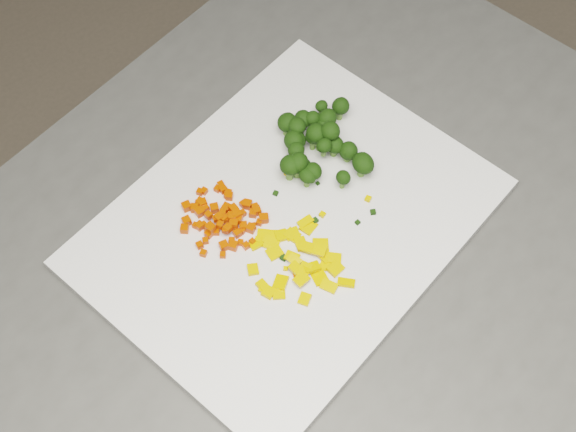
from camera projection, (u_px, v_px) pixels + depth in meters
counter_block at (283, 399)px, 1.30m from camera, size 1.18×0.95×0.90m
cutting_board at (288, 223)px, 0.94m from camera, size 0.52×0.44×0.01m
carrot_pile at (224, 216)px, 0.92m from camera, size 0.10×0.10×0.03m
pepper_pile at (301, 262)px, 0.90m from camera, size 0.12×0.12×0.02m
broccoli_pile at (323, 136)px, 0.97m from camera, size 0.12×0.12×0.06m
carrot_cube_0 at (263, 218)px, 0.93m from camera, size 0.01×0.01×0.01m
carrot_cube_1 at (247, 204)px, 0.94m from camera, size 0.01×0.01×0.01m
carrot_cube_2 at (232, 216)px, 0.92m from camera, size 0.01×0.01×0.01m
carrot_cube_3 at (223, 190)px, 0.96m from camera, size 0.01×0.01×0.01m
carrot_cube_4 at (210, 227)px, 0.93m from camera, size 0.01×0.01×0.01m
carrot_cube_5 at (253, 213)px, 0.94m from camera, size 0.01×0.01×0.01m
carrot_cube_6 at (216, 232)px, 0.93m from camera, size 0.01×0.01×0.01m
carrot_cube_7 at (255, 207)px, 0.94m from camera, size 0.01×0.01×0.01m
carrot_cube_8 at (204, 225)px, 0.93m from camera, size 0.01×0.01×0.01m
carrot_cube_9 at (200, 212)px, 0.94m from camera, size 0.01×0.01×0.01m
carrot_cube_10 at (216, 219)px, 0.93m from camera, size 0.01×0.01×0.01m
carrot_cube_11 at (265, 218)px, 0.93m from camera, size 0.01×0.01×0.01m
carrot_cube_12 at (206, 241)px, 0.92m from camera, size 0.01×0.01×0.01m
carrot_cube_13 at (211, 228)px, 0.92m from camera, size 0.01×0.01×0.01m
carrot_cube_14 at (230, 216)px, 0.94m from camera, size 0.01×0.01×0.01m
carrot_cube_15 at (187, 206)px, 0.94m from camera, size 0.01×0.01×0.01m
carrot_cube_16 at (203, 253)px, 0.91m from camera, size 0.01×0.01×0.01m
carrot_cube_17 at (226, 219)px, 0.93m from camera, size 0.01×0.01×0.01m
carrot_cube_18 at (257, 211)px, 0.94m from camera, size 0.01×0.01×0.01m
carrot_cube_19 at (234, 224)px, 0.92m from camera, size 0.01×0.01×0.01m
carrot_cube_20 at (208, 215)px, 0.93m from camera, size 0.01×0.01×0.01m
carrot_cube_21 at (237, 216)px, 0.94m from camera, size 0.01×0.01×0.01m
carrot_cube_22 at (238, 219)px, 0.93m from camera, size 0.01×0.01×0.01m
carrot_cube_23 at (205, 208)px, 0.94m from camera, size 0.01×0.01×0.01m
carrot_cube_24 at (220, 225)px, 0.92m from camera, size 0.01×0.01×0.01m
carrot_cube_25 at (251, 228)px, 0.93m from camera, size 0.01×0.01×0.01m
carrot_cube_26 at (237, 214)px, 0.93m from camera, size 0.01×0.01×0.01m
carrot_cube_27 at (195, 225)px, 0.93m from camera, size 0.01×0.01×0.01m
carrot_cube_28 at (189, 206)px, 0.94m from camera, size 0.01×0.01×0.01m
carrot_cube_29 at (234, 219)px, 0.94m from camera, size 0.01×0.01×0.01m
carrot_cube_30 at (256, 209)px, 0.94m from camera, size 0.01×0.01×0.01m
carrot_cube_31 at (195, 208)px, 0.94m from camera, size 0.01×0.01×0.01m
carrot_cube_32 at (225, 230)px, 0.92m from camera, size 0.01×0.01×0.01m
carrot_cube_33 at (223, 213)px, 0.93m from camera, size 0.01×0.01×0.01m
carrot_cube_34 at (243, 226)px, 0.93m from camera, size 0.01×0.01×0.01m
carrot_cube_35 at (223, 255)px, 0.91m from camera, size 0.01×0.01×0.01m
carrot_cube_36 at (209, 234)px, 0.92m from camera, size 0.01×0.01×0.01m
carrot_cube_37 at (232, 224)px, 0.92m from camera, size 0.01×0.01×0.01m
carrot_cube_38 at (252, 242)px, 0.92m from camera, size 0.01×0.01×0.01m
carrot_cube_39 at (224, 246)px, 0.92m from camera, size 0.01×0.01×0.01m
carrot_cube_40 at (259, 222)px, 0.93m from camera, size 0.01×0.01×0.01m
carrot_cube_41 at (214, 208)px, 0.94m from camera, size 0.01×0.01×0.01m
carrot_cube_42 at (185, 229)px, 0.93m from camera, size 0.01×0.01×0.01m
carrot_cube_43 at (232, 216)px, 0.94m from camera, size 0.01×0.01×0.01m
carrot_cube_44 at (187, 221)px, 0.93m from camera, size 0.01×0.01×0.01m
carrot_cube_45 at (233, 246)px, 0.92m from camera, size 0.01×0.01×0.01m
carrot_cube_46 at (229, 196)px, 0.95m from camera, size 0.01×0.01×0.01m
carrot_cube_47 at (243, 204)px, 0.94m from camera, size 0.01×0.01×0.01m
carrot_cube_48 at (223, 189)px, 0.95m from camera, size 0.01×0.01×0.01m
carrot_cube_49 at (200, 245)px, 0.92m from camera, size 0.01×0.01×0.01m
carrot_cube_50 at (203, 203)px, 0.94m from camera, size 0.01×0.01×0.01m
carrot_cube_51 at (221, 185)px, 0.96m from camera, size 0.01×0.01×0.01m
carrot_cube_52 at (200, 192)px, 0.95m from camera, size 0.01×0.01×0.01m
carrot_cube_53 at (205, 208)px, 0.94m from camera, size 0.01×0.01×0.01m
carrot_cube_54 at (246, 246)px, 0.92m from camera, size 0.01×0.01×0.01m
carrot_cube_55 at (224, 218)px, 0.93m from camera, size 0.01×0.01×0.01m
carrot_cube_56 at (243, 213)px, 0.94m from camera, size 0.01×0.01×0.01m
carrot_cube_57 at (219, 218)px, 0.93m from camera, size 0.01×0.01×0.01m
carrot_cube_58 at (228, 193)px, 0.95m from camera, size 0.01×0.01×0.01m
carrot_cube_59 at (253, 226)px, 0.93m from camera, size 0.01×0.01×0.01m
carrot_cube_60 at (239, 220)px, 0.93m from camera, size 0.01×0.01×0.01m
carrot_cube_61 at (237, 233)px, 0.92m from camera, size 0.01×0.01×0.01m
carrot_cube_62 at (200, 226)px, 0.93m from camera, size 0.01×0.01×0.01m
carrot_cube_63 at (199, 203)px, 0.95m from camera, size 0.01×0.01×0.01m
carrot_cube_64 at (228, 228)px, 0.92m from camera, size 0.01×0.01×0.01m
carrot_cube_65 at (204, 191)px, 0.95m from camera, size 0.01×0.01×0.01m
carrot_cube_66 at (228, 196)px, 0.95m from camera, size 0.01×0.01×0.01m
carrot_cube_67 at (209, 231)px, 0.93m from camera, size 0.01×0.01×0.01m
carrot_cube_68 at (217, 189)px, 0.96m from camera, size 0.01×0.01×0.01m
carrot_cube_69 at (232, 241)px, 0.92m from camera, size 0.01×0.01×0.01m
carrot_cube_70 at (227, 208)px, 0.94m from camera, size 0.01×0.01×0.01m
carrot_cube_71 at (224, 217)px, 0.93m from camera, size 0.01×0.01×0.01m
carrot_cube_72 at (233, 208)px, 0.93m from camera, size 0.01×0.01×0.01m
carrot_cube_73 at (224, 214)px, 0.94m from camera, size 0.01×0.01×0.01m
carrot_cube_74 at (242, 230)px, 0.93m from camera, size 0.01×0.01×0.01m
carrot_cube_75 at (229, 195)px, 0.95m from camera, size 0.01×0.01×0.01m
carrot_cube_76 at (200, 202)px, 0.95m from camera, size 0.01×0.01×0.01m
carrot_cube_77 at (240, 242)px, 0.92m from camera, size 0.01×0.01×0.01m
carrot_cube_78 at (209, 234)px, 0.92m from camera, size 0.01×0.01×0.01m
carrot_cube_79 at (230, 217)px, 0.94m from camera, size 0.01×0.01×0.01m
pepper_chunk_0 at (253, 269)px, 0.90m from camera, size 0.02×0.02×0.01m
pepper_chunk_1 at (269, 235)px, 0.93m from camera, size 0.02×0.02×0.00m
pepper_chunk_2 at (264, 287)px, 0.89m from camera, size 0.01×0.02×0.01m
pepper_chunk_3 at (324, 256)px, 0.91m from camera, size 0.01×0.02×0.01m
pepper_chunk_4 at (312, 267)px, 0.90m from camera, size 0.02×0.02×0.01m
pepper_chunk_5 at (271, 244)px, 0.92m from camera, size 0.02×0.02×0.01m
pepper_chunk_6 at (281, 283)px, 0.89m from camera, size 0.02×0.02×0.01m
pepper_chunk_7 at (306, 222)px, 0.93m from camera, size 0.02×0.01×0.01m
pepper_chunk_8 at (263, 237)px, 0.93m from camera, size 0.02×0.02×0.00m
pepper_chunk_9 at (296, 269)px, 0.90m from camera, size 0.02×0.02×0.01m
pepper_chunk_10 at (309, 227)px, 0.93m from camera, size 0.02×0.02×0.01m
pepper_chunk_11 at (269, 292)px, 0.89m from camera, size 0.02×0.02×0.01m
pepper_chunk_12 at (270, 241)px, 0.92m from camera, size 0.02×0.02×0.01m
pepper_chunk_13 at (292, 234)px, 0.93m from camera, size 0.02×0.02×0.00m
pepper_chunk_14 at (301, 279)px, 0.89m from camera, size 0.02×0.01×0.00m
pepper_chunk_15 at (301, 244)px, 0.92m from camera, size 0.02×0.02×0.01m
pepper_chunk_16 at (279, 293)px, 0.89m from camera, size 0.02×0.02×0.00m
pepper_chunk_17 at (334, 258)px, 0.91m from camera, size 0.02×0.02×0.01m
pepper_chunk_18 at (305, 299)px, 0.88m from camera, size 0.02×0.02×0.01m
pepper_chunk_19 at (335, 269)px, 0.90m from camera, size 0.02×0.02×0.01m
pepper_chunk_20 at (275, 253)px, 0.91m from camera, size 0.02×0.02×0.01m
pepper_chunk_21 at (292, 235)px, 0.93m from camera, size 0.02×0.02×0.01m
pepper_chunk_22 at (292, 257)px, 0.91m from camera, size 0.02×0.02×0.00m
pepper_chunk_23 at (319, 250)px, 0.91m from camera, size 0.02×0.02×0.01m
pepper_chunk_24 at (281, 235)px, 0.93m from camera, size 0.02×0.02×0.01m
pepper_chunk_25 at (294, 260)px, 0.90m from camera, size 0.01×0.02×0.01m
pepper_chunk_26 at (321, 245)px, 0.92m from camera, size 0.03×0.02×0.01m
pepper_chunk_27 at (305, 269)px, 0.90m from camera, size 0.02×0.02×0.01m
pepper_chunk_28 at (326, 263)px, 0.91m from camera, size 0.02×0.02×0.01m
pepper_chunk_29 at (346, 283)px, 0.89m from camera, size 0.02×0.02×0.01m
pepper_chunk_30 at (329, 286)px, 0.89m from camera, size 0.02×0.02×0.01m
pepper_chunk_31 at (306, 247)px, 0.91m from camera, size 0.02×0.02×0.01m
pepper_chunk_32 at (320, 278)px, 0.90m from camera, size 0.02×0.02×0.01m
pepper_chunk_33 at (256, 244)px, 0.92m from camera, size 0.02×0.01×0.01m
broccoli_floret_0 at (296, 130)px, 0.98m from camera, size 0.03×0.03×0.04m
broccoli_floret_1 at (315, 136)px, 0.97m from camera, size 0.03×0.03×0.03m
broccoli_floret_2 at (293, 143)px, 0.98m from camera, size 0.03×0.03×0.03m
broccoli_floret_3 at (307, 179)px, 0.95m from camera, size 0.03×0.03×0.03m
broccoli_floret_4 at (302, 169)px, 0.96m from camera, size 0.03×0.03×0.03m
broccoli_floret_5 at (296, 153)px, 0.97m from camera, size 0.03×0.03×0.03m
broccoli_floret_6 at (319, 141)px, 0.98m from camera, size 0.03×0.03×0.03m
broccoli_floret_7 at (322, 143)px, 0.98m from camera, size 0.02×0.02×0.03m
broccoli_floret_8 at (323, 128)px, 0.99m from camera, size 0.02×0.02×0.03m
broccoli_floret_9 at (326, 122)px, 0.99m from camera, size 0.03×0.03×0.03m
broccoli_floret_10 at (321, 110)px, 1.00m from camera, size 0.02×0.02×0.03m
broccoli_floret_11 at (334, 148)px, 0.97m from camera, size 0.03×0.03×0.03m
broccoli_floret_12 at (312, 174)px, 0.95m from camera, size 0.03×0.03×0.03m
broccoli_floret_13 at (313, 141)px, 0.98m from camera, size 0.03×0.03×0.03m
broccoli_floret_14 at (295, 136)px, 0.98m from camera, size 0.03×0.03×0.03m
broccoli_floret_15 at (342, 181)px, 0.95m from camera, size 0.02×0.02×0.03m
broccoli_floret_16 at (324, 148)px, 0.96m from camera, size 0.03×0.03×0.03m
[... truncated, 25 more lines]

